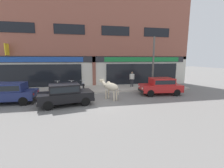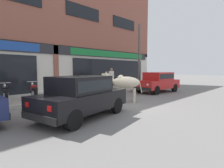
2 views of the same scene
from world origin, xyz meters
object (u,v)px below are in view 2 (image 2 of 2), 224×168
object	(u,v)px
car_0	(82,95)
motorcycle_1	(34,92)
motorcycle_2	(57,90)
motorcycle_0	(6,94)
car_1	(158,81)
utility_pole	(139,57)
pedestrian	(111,76)
cow	(124,83)

from	to	relation	value
car_0	motorcycle_1	bearing A→B (deg)	90.95
motorcycle_2	motorcycle_0	bearing A→B (deg)	178.27
car_1	motorcycle_2	xyz separation A→B (m)	(-6.69, 2.44, -0.26)
car_0	motorcycle_2	world-z (taller)	car_0
car_1	utility_pole	size ratio (longest dim) A/B	0.74
motorcycle_1	motorcycle_2	bearing A→B (deg)	-1.94
car_0	car_1	distance (m)	8.04
car_1	motorcycle_0	xyz separation A→B (m)	(-9.23, 2.51, -0.26)
motorcycle_1	pedestrian	distance (m)	6.48
cow	utility_pole	distance (m)	5.57
motorcycle_2	cow	bearing A→B (deg)	-57.38
car_0	cow	bearing A→B (deg)	13.99
car_1	motorcycle_1	bearing A→B (deg)	162.70
motorcycle_1	utility_pole	xyz separation A→B (m)	(8.01, -0.75, 2.13)
pedestrian	motorcycle_0	bearing A→B (deg)	-174.50
motorcycle_2	motorcycle_1	bearing A→B (deg)	178.06
car_0	motorcycle_2	xyz separation A→B (m)	(1.20, 3.98, -0.26)
cow	motorcycle_0	bearing A→B (deg)	144.61
cow	motorcycle_2	size ratio (longest dim) A/B	1.04
motorcycle_2	utility_pole	distance (m)	7.10
pedestrian	utility_pole	xyz separation A→B (m)	(1.60, -1.53, 1.53)
motorcycle_1	utility_pole	size ratio (longest dim) A/B	0.35
motorcycle_0	motorcycle_1	xyz separation A→B (m)	(1.27, -0.03, 0.00)
car_1	motorcycle_2	size ratio (longest dim) A/B	2.05
car_0	motorcycle_0	xyz separation A→B (m)	(-1.34, 4.06, -0.26)
cow	car_0	xyz separation A→B (m)	(-3.24, -0.81, -0.19)
motorcycle_0	utility_pole	size ratio (longest dim) A/B	0.36
car_0	car_1	world-z (taller)	same
motorcycle_1	motorcycle_0	bearing A→B (deg)	178.47
pedestrian	car_0	bearing A→B (deg)	-142.89
motorcycle_2	pedestrian	bearing A→B (deg)	9.04
motorcycle_0	pedestrian	bearing A→B (deg)	5.50
motorcycle_1	car_1	bearing A→B (deg)	-17.30
cow	pedestrian	size ratio (longest dim) A/B	1.17
cow	motorcycle_2	distance (m)	3.79
motorcycle_1	pedestrian	xyz separation A→B (m)	(6.40, 0.77, 0.60)
utility_pole	motorcycle_1	bearing A→B (deg)	174.62
motorcycle_0	utility_pole	xyz separation A→B (m)	(9.28, -0.79, 2.13)
motorcycle_0	motorcycle_2	distance (m)	2.54
motorcycle_2	utility_pole	xyz separation A→B (m)	(6.74, -0.71, 2.13)
car_1	motorcycle_2	bearing A→B (deg)	159.99
car_1	motorcycle_0	bearing A→B (deg)	164.78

